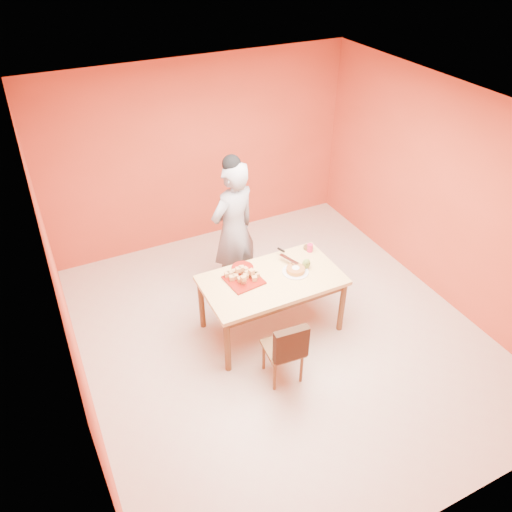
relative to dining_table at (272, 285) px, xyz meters
name	(u,v)px	position (x,y,z in m)	size (l,w,h in m)	color
floor	(281,334)	(0.05, -0.16, -0.67)	(5.00, 5.00, 0.00)	beige
ceiling	(290,117)	(0.05, -0.16, 2.03)	(5.00, 5.00, 0.00)	white
wall_back	(200,154)	(0.05, 2.34, 0.68)	(4.50, 4.50, 0.00)	#D64C31
wall_left	(64,303)	(-2.20, -0.16, 0.68)	(5.00, 5.00, 0.00)	#D64C31
wall_right	(447,197)	(2.30, -0.16, 0.68)	(5.00, 5.00, 0.00)	#D64C31
dining_table	(272,285)	(0.00, 0.00, 0.00)	(1.60, 0.90, 0.76)	#F3D67F
dining_chair	(284,348)	(-0.24, -0.74, -0.23)	(0.42, 0.48, 0.84)	brown
pastry_pile	(244,275)	(-0.31, 0.11, 0.17)	(0.34, 0.34, 0.11)	tan
person	(234,231)	(-0.09, 0.88, 0.27)	(0.68, 0.45, 1.87)	gray
pastry_platter	(244,280)	(-0.31, 0.11, 0.11)	(0.38, 0.38, 0.02)	maroon
red_dinner_plate	(242,268)	(-0.22, 0.33, 0.10)	(0.26, 0.26, 0.02)	maroon
white_cake_plate	(295,272)	(0.30, -0.01, 0.10)	(0.31, 0.31, 0.01)	silver
sponge_cake	(296,270)	(0.30, -0.01, 0.13)	(0.22, 0.22, 0.05)	gold
cake_server	(289,259)	(0.31, 0.17, 0.16)	(0.05, 0.28, 0.01)	silver
egg_ornament	(306,264)	(0.45, 0.00, 0.16)	(0.10, 0.08, 0.13)	olive
magenta_glass	(310,248)	(0.67, 0.28, 0.15)	(0.07, 0.07, 0.10)	#D21F4F
checker_tin	(308,248)	(0.68, 0.34, 0.11)	(0.11, 0.11, 0.03)	#331F0E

